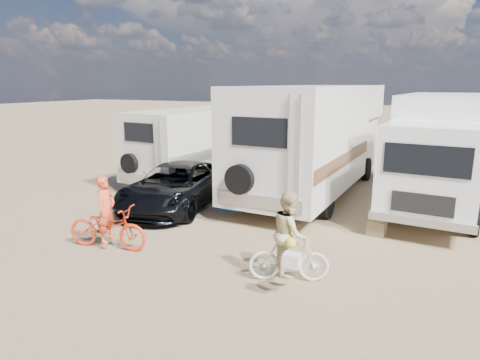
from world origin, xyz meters
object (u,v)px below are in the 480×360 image
at_px(cooler, 229,202).
at_px(crate, 377,227).
at_px(box_truck, 440,153).
at_px(rv_main, 315,140).
at_px(bike_man, 107,227).
at_px(bike_woman, 289,258).
at_px(rider_woman, 289,242).
at_px(rv_left, 207,143).
at_px(rider_man, 107,217).
at_px(dark_suv, 176,186).

bearing_deg(cooler, crate, -27.65).
relative_size(box_truck, cooler, 12.56).
height_order(rv_main, crate, rv_main).
distance_m(bike_man, bike_woman, 4.33).
height_order(rv_main, bike_man, rv_main).
distance_m(rider_woman, cooler, 4.93).
bearing_deg(rv_left, rv_main, -0.76).
xyz_separation_m(bike_man, rider_woman, (4.32, 0.18, 0.29)).
distance_m(rv_left, cooler, 4.86).
distance_m(rv_main, bike_man, 7.82).
relative_size(rider_man, crate, 3.39).
distance_m(dark_suv, bike_woman, 5.85).
bearing_deg(dark_suv, rv_left, 97.71).
bearing_deg(bike_man, rider_woman, -96.89).
relative_size(rv_main, rv_left, 1.21).
relative_size(dark_suv, rider_man, 3.13).
distance_m(box_truck, dark_suv, 8.05).
bearing_deg(rv_main, rider_woman, -75.84).
distance_m(rider_man, cooler, 4.13).
distance_m(rv_left, dark_suv, 4.39).
distance_m(rv_main, box_truck, 3.93).
xyz_separation_m(rv_left, cooler, (2.86, -3.76, -1.16)).
relative_size(rv_main, crate, 20.05).
bearing_deg(rider_woman, box_truck, -42.11).
distance_m(rv_left, box_truck, 8.56).
bearing_deg(rv_left, box_truck, 0.19).
height_order(box_truck, rider_woman, box_truck).
distance_m(rv_left, crate, 8.37).
bearing_deg(rider_woman, bike_woman, -0.00).
xyz_separation_m(rv_left, dark_suv, (1.24, -4.15, -0.72)).
bearing_deg(bike_woman, rider_woman, -0.00).
distance_m(bike_man, crate, 6.60).
distance_m(bike_woman, rider_woman, 0.34).
xyz_separation_m(rider_man, cooler, (1.16, 3.92, -0.54)).
bearing_deg(cooler, bike_woman, -73.32).
bearing_deg(rv_main, rider_man, -109.51).
xyz_separation_m(rv_main, bike_man, (-2.90, -7.14, -1.32)).
relative_size(box_truck, dark_suv, 1.50).
relative_size(rv_main, dark_suv, 1.89).
bearing_deg(dark_suv, box_truck, 15.41).
bearing_deg(crate, bike_woman, -109.15).
distance_m(rv_left, rider_woman, 9.64).
xyz_separation_m(dark_suv, crate, (5.98, 0.08, -0.49)).
relative_size(bike_woman, rider_man, 1.01).
height_order(rv_main, bike_woman, rv_main).
xyz_separation_m(box_truck, rider_man, (-6.81, -6.83, -0.94)).
height_order(rv_left, box_truck, box_truck).
bearing_deg(bike_man, rv_left, 3.14).
relative_size(rv_left, rider_woman, 4.65).
bearing_deg(box_truck, rv_left, 178.82).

